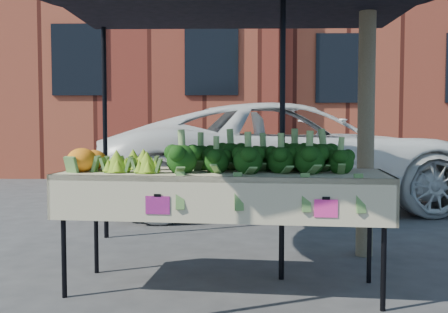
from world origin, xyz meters
TOP-DOWN VIEW (x-y plane):
  - ground at (0.00, 0.00)m, footprint 90.00×90.00m
  - table at (-0.05, -0.00)m, footprint 2.47×1.04m
  - canopy at (0.06, 0.36)m, footprint 3.16×3.16m
  - broccoli_heap at (0.22, 0.02)m, footprint 1.39×0.59m
  - romanesco_cluster at (-0.72, 0.03)m, footprint 0.44×0.58m
  - cauliflower_pair at (-1.09, 0.06)m, footprint 0.24×0.44m
  - vehicle at (0.88, 4.01)m, footprint 1.91×2.79m
  - street_tree at (1.27, 1.07)m, footprint 2.32×2.32m
  - building_left at (-5.00, 12.00)m, footprint 12.00×8.00m

SIDE VIEW (x-z plane):
  - ground at x=0.00m, z-range 0.00..0.00m
  - table at x=-0.05m, z-range 0.00..0.90m
  - cauliflower_pair at x=-1.09m, z-range 0.90..1.09m
  - romanesco_cluster at x=-0.72m, z-range 0.90..1.11m
  - broccoli_heap at x=0.22m, z-range 0.90..1.18m
  - canopy at x=0.06m, z-range 0.00..2.74m
  - street_tree at x=1.27m, z-range 0.00..4.57m
  - vehicle at x=0.88m, z-range 0.00..5.64m
  - building_left at x=-5.00m, z-range 0.00..9.00m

